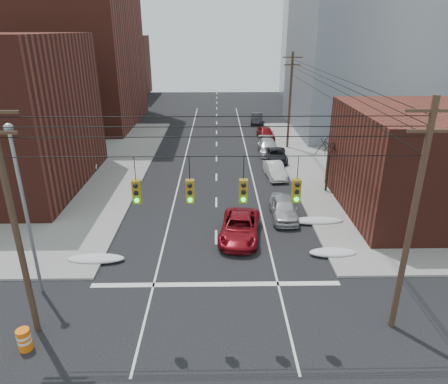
{
  "coord_description": "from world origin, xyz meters",
  "views": [
    {
      "loc": [
        0.15,
        -12.28,
        13.33
      ],
      "look_at": [
        0.56,
        12.89,
        3.0
      ],
      "focal_mm": 32.0,
      "sensor_mm": 36.0,
      "label": 1
    }
  ],
  "objects_px": {
    "lot_car_b": "(62,159)",
    "construction_barrel": "(24,339)",
    "parked_car_c": "(276,155)",
    "red_pickup": "(240,228)",
    "parked_car_e": "(266,133)",
    "lot_car_d": "(49,163)",
    "parked_car_f": "(257,119)",
    "lot_car_a": "(73,163)",
    "parked_car_b": "(275,170)",
    "parked_car_a": "(284,208)",
    "lot_car_c": "(46,166)",
    "parked_car_d": "(268,147)"
  },
  "relations": [
    {
      "from": "parked_car_c",
      "to": "lot_car_a",
      "type": "xyz_separation_m",
      "value": [
        -20.76,
        -2.81,
        0.23
      ]
    },
    {
      "from": "lot_car_a",
      "to": "construction_barrel",
      "type": "height_order",
      "value": "lot_car_a"
    },
    {
      "from": "red_pickup",
      "to": "parked_car_e",
      "type": "relative_size",
      "value": 1.21
    },
    {
      "from": "parked_car_e",
      "to": "lot_car_b",
      "type": "distance_m",
      "value": 25.02
    },
    {
      "from": "parked_car_c",
      "to": "parked_car_a",
      "type": "bearing_deg",
      "value": -91.9
    },
    {
      "from": "parked_car_e",
      "to": "lot_car_b",
      "type": "xyz_separation_m",
      "value": [
        -22.39,
        -11.17,
        0.02
      ]
    },
    {
      "from": "parked_car_f",
      "to": "lot_car_c",
      "type": "height_order",
      "value": "parked_car_f"
    },
    {
      "from": "red_pickup",
      "to": "parked_car_b",
      "type": "xyz_separation_m",
      "value": [
        4.01,
        11.99,
        -0.05
      ]
    },
    {
      "from": "lot_car_a",
      "to": "lot_car_c",
      "type": "relative_size",
      "value": 0.99
    },
    {
      "from": "lot_car_c",
      "to": "construction_barrel",
      "type": "height_order",
      "value": "lot_car_c"
    },
    {
      "from": "parked_car_b",
      "to": "parked_car_e",
      "type": "xyz_separation_m",
      "value": [
        0.76,
        14.7,
        0.06
      ]
    },
    {
      "from": "red_pickup",
      "to": "construction_barrel",
      "type": "height_order",
      "value": "red_pickup"
    },
    {
      "from": "parked_car_e",
      "to": "lot_car_b",
      "type": "relative_size",
      "value": 0.98
    },
    {
      "from": "parked_car_a",
      "to": "parked_car_e",
      "type": "height_order",
      "value": "parked_car_a"
    },
    {
      "from": "parked_car_b",
      "to": "red_pickup",
      "type": "bearing_deg",
      "value": -114.04
    },
    {
      "from": "lot_car_d",
      "to": "parked_car_f",
      "type": "bearing_deg",
      "value": -30.3
    },
    {
      "from": "parked_car_f",
      "to": "lot_car_d",
      "type": "distance_m",
      "value": 31.28
    },
    {
      "from": "parked_car_b",
      "to": "lot_car_b",
      "type": "distance_m",
      "value": 21.92
    },
    {
      "from": "lot_car_b",
      "to": "lot_car_d",
      "type": "distance_m",
      "value": 1.64
    },
    {
      "from": "parked_car_a",
      "to": "parked_car_b",
      "type": "bearing_deg",
      "value": 87.9
    },
    {
      "from": "parked_car_a",
      "to": "construction_barrel",
      "type": "bearing_deg",
      "value": -134.43
    },
    {
      "from": "lot_car_a",
      "to": "lot_car_c",
      "type": "bearing_deg",
      "value": 103.83
    },
    {
      "from": "parked_car_e",
      "to": "lot_car_a",
      "type": "height_order",
      "value": "lot_car_a"
    },
    {
      "from": "lot_car_c",
      "to": "parked_car_e",
      "type": "bearing_deg",
      "value": -83.19
    },
    {
      "from": "parked_car_d",
      "to": "lot_car_a",
      "type": "xyz_separation_m",
      "value": [
        -20.28,
        -5.97,
        0.15
      ]
    },
    {
      "from": "parked_car_c",
      "to": "parked_car_d",
      "type": "relative_size",
      "value": 0.94
    },
    {
      "from": "parked_car_d",
      "to": "parked_car_b",
      "type": "bearing_deg",
      "value": -91.18
    },
    {
      "from": "parked_car_b",
      "to": "construction_barrel",
      "type": "height_order",
      "value": "parked_car_b"
    },
    {
      "from": "lot_car_a",
      "to": "lot_car_b",
      "type": "height_order",
      "value": "lot_car_a"
    },
    {
      "from": "parked_car_d",
      "to": "lot_car_d",
      "type": "bearing_deg",
      "value": -164.35
    },
    {
      "from": "red_pickup",
      "to": "lot_car_d",
      "type": "height_order",
      "value": "same"
    },
    {
      "from": "parked_car_a",
      "to": "parked_car_c",
      "type": "xyz_separation_m",
      "value": [
        1.29,
        13.78,
        -0.1
      ]
    },
    {
      "from": "lot_car_b",
      "to": "lot_car_d",
      "type": "height_order",
      "value": "lot_car_d"
    },
    {
      "from": "parked_car_b",
      "to": "lot_car_d",
      "type": "distance_m",
      "value": 22.46
    },
    {
      "from": "lot_car_b",
      "to": "lot_car_c",
      "type": "bearing_deg",
      "value": 177.44
    },
    {
      "from": "red_pickup",
      "to": "lot_car_c",
      "type": "bearing_deg",
      "value": 152.06
    },
    {
      "from": "parked_car_d",
      "to": "lot_car_d",
      "type": "relative_size",
      "value": 1.3
    },
    {
      "from": "parked_car_c",
      "to": "lot_car_b",
      "type": "height_order",
      "value": "lot_car_b"
    },
    {
      "from": "parked_car_a",
      "to": "lot_car_a",
      "type": "distance_m",
      "value": 22.34
    },
    {
      "from": "parked_car_d",
      "to": "lot_car_d",
      "type": "height_order",
      "value": "same"
    },
    {
      "from": "parked_car_c",
      "to": "construction_barrel",
      "type": "bearing_deg",
      "value": -115.4
    },
    {
      "from": "parked_car_b",
      "to": "parked_car_a",
      "type": "bearing_deg",
      "value": -98.97
    },
    {
      "from": "parked_car_a",
      "to": "parked_car_f",
      "type": "relative_size",
      "value": 1.0
    },
    {
      "from": "parked_car_c",
      "to": "lot_car_a",
      "type": "distance_m",
      "value": 20.95
    },
    {
      "from": "red_pickup",
      "to": "construction_barrel",
      "type": "distance_m",
      "value": 14.35
    },
    {
      "from": "parked_car_e",
      "to": "construction_barrel",
      "type": "bearing_deg",
      "value": -116.68
    },
    {
      "from": "lot_car_b",
      "to": "construction_barrel",
      "type": "relative_size",
      "value": 4.41
    },
    {
      "from": "lot_car_b",
      "to": "construction_barrel",
      "type": "distance_m",
      "value": 26.76
    },
    {
      "from": "red_pickup",
      "to": "lot_car_d",
      "type": "distance_m",
      "value": 23.12
    },
    {
      "from": "parked_car_c",
      "to": "lot_car_b",
      "type": "bearing_deg",
      "value": -173.09
    }
  ]
}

